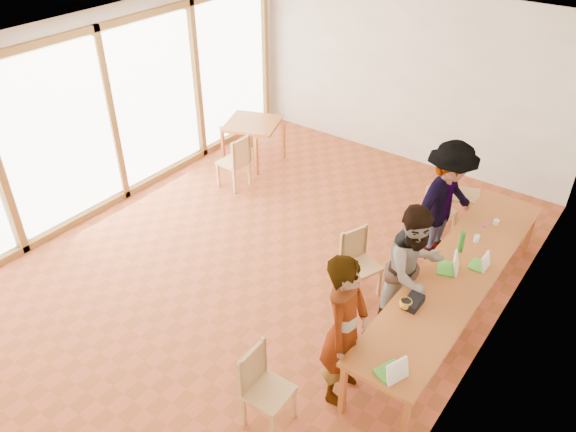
% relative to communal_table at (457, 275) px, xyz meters
% --- Properties ---
extents(ground, '(8.00, 8.00, 0.00)m').
position_rel_communal_table_xyz_m(ground, '(-2.50, -0.47, -0.70)').
color(ground, '#A74828').
rests_on(ground, ground).
extents(wall_back, '(6.00, 0.10, 3.00)m').
position_rel_communal_table_xyz_m(wall_back, '(-2.50, 3.53, 0.80)').
color(wall_back, white).
rests_on(wall_back, ground).
extents(wall_right, '(0.10, 8.00, 3.00)m').
position_rel_communal_table_xyz_m(wall_right, '(0.50, -0.47, 0.80)').
color(wall_right, white).
rests_on(wall_right, ground).
extents(window_wall, '(0.10, 8.00, 3.00)m').
position_rel_communal_table_xyz_m(window_wall, '(-5.46, -0.47, 0.80)').
color(window_wall, white).
rests_on(window_wall, ground).
extents(ceiling, '(6.00, 8.00, 0.04)m').
position_rel_communal_table_xyz_m(ceiling, '(-2.50, -0.47, 2.32)').
color(ceiling, white).
rests_on(ceiling, wall_back).
extents(communal_table, '(0.80, 4.00, 0.75)m').
position_rel_communal_table_xyz_m(communal_table, '(0.00, 0.00, 0.00)').
color(communal_table, '#BA5C29').
rests_on(communal_table, ground).
extents(side_table, '(0.90, 0.90, 0.75)m').
position_rel_communal_table_xyz_m(side_table, '(-4.56, 1.79, -0.03)').
color(side_table, '#BA5C29').
rests_on(side_table, ground).
extents(chair_near, '(0.44, 0.44, 0.48)m').
position_rel_communal_table_xyz_m(chair_near, '(-0.97, -2.46, -0.15)').
color(chair_near, '#E4B872').
rests_on(chair_near, ground).
extents(chair_mid, '(0.54, 0.54, 0.47)m').
position_rel_communal_table_xyz_m(chair_mid, '(-1.23, -0.18, -0.16)').
color(chair_mid, '#E4B872').
rests_on(chair_mid, ground).
extents(chair_far, '(0.43, 0.43, 0.43)m').
position_rel_communal_table_xyz_m(chair_far, '(-0.96, 1.62, -0.20)').
color(chair_far, '#E4B872').
rests_on(chair_far, ground).
extents(chair_empty, '(0.58, 0.58, 0.51)m').
position_rel_communal_table_xyz_m(chair_empty, '(-0.82, 2.11, -0.11)').
color(chair_empty, '#E4B872').
rests_on(chair_empty, ground).
extents(chair_spare, '(0.44, 0.44, 0.50)m').
position_rel_communal_table_xyz_m(chair_spare, '(-4.15, 0.87, -0.13)').
color(chair_spare, '#E4B872').
rests_on(chair_spare, ground).
extents(person_near, '(0.53, 0.71, 1.78)m').
position_rel_communal_table_xyz_m(person_near, '(-0.50, -1.70, 0.18)').
color(person_near, gray).
rests_on(person_near, ground).
extents(person_mid, '(0.91, 1.01, 1.70)m').
position_rel_communal_table_xyz_m(person_mid, '(-0.38, -0.42, 0.15)').
color(person_mid, gray).
rests_on(person_mid, ground).
extents(person_far, '(0.83, 1.25, 1.80)m').
position_rel_communal_table_xyz_m(person_far, '(-0.63, 1.05, 0.20)').
color(person_far, gray).
rests_on(person_far, ground).
extents(laptop_near, '(0.30, 0.32, 0.22)m').
position_rel_communal_table_xyz_m(laptop_near, '(0.10, -1.82, 0.11)').
color(laptop_near, green).
rests_on(laptop_near, communal_table).
extents(laptop_mid, '(0.30, 0.32, 0.23)m').
position_rel_communal_table_xyz_m(laptop_mid, '(-0.08, -0.03, 0.11)').
color(laptop_mid, green).
rests_on(laptop_mid, communal_table).
extents(laptop_far, '(0.20, 0.23, 0.19)m').
position_rel_communal_table_xyz_m(laptop_far, '(0.18, 0.24, 0.10)').
color(laptop_far, green).
rests_on(laptop_far, communal_table).
extents(yellow_mug, '(0.14, 0.14, 0.11)m').
position_rel_communal_table_xyz_m(yellow_mug, '(-0.22, -0.92, 0.10)').
color(yellow_mug, gold).
rests_on(yellow_mug, communal_table).
extents(green_bottle, '(0.07, 0.07, 0.28)m').
position_rel_communal_table_xyz_m(green_bottle, '(-0.14, 0.38, 0.19)').
color(green_bottle, '#237723').
rests_on(green_bottle, communal_table).
extents(clear_glass, '(0.07, 0.07, 0.09)m').
position_rel_communal_table_xyz_m(clear_glass, '(-0.05, 0.70, 0.09)').
color(clear_glass, silver).
rests_on(clear_glass, communal_table).
extents(condiment_cup, '(0.08, 0.08, 0.06)m').
position_rel_communal_table_xyz_m(condiment_cup, '(0.02, 1.22, 0.08)').
color(condiment_cup, white).
rests_on(condiment_cup, communal_table).
extents(pink_phone, '(0.05, 0.10, 0.01)m').
position_rel_communal_table_xyz_m(pink_phone, '(-0.08, 1.11, 0.05)').
color(pink_phone, '#C12D77').
rests_on(pink_phone, communal_table).
extents(black_pouch, '(0.16, 0.26, 0.09)m').
position_rel_communal_table_xyz_m(black_pouch, '(-0.17, -0.83, 0.09)').
color(black_pouch, black).
rests_on(black_pouch, communal_table).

